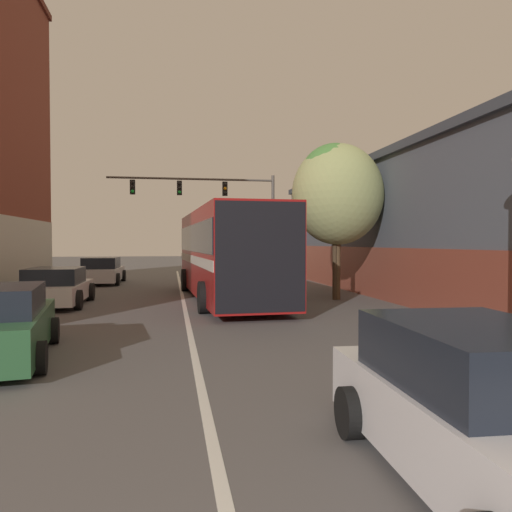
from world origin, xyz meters
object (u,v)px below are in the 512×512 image
at_px(hatchback_foreground, 489,413).
at_px(parked_car_left_near, 102,271).
at_px(street_tree_near, 338,194).
at_px(traffic_signal_gantry, 217,200).
at_px(street_tree_far, 335,187).
at_px(parked_car_left_far, 56,287).
at_px(bus, 227,250).

height_order(hatchback_foreground, parked_car_left_near, hatchback_foreground).
xyz_separation_m(hatchback_foreground, street_tree_near, (3.51, 14.30, 3.35)).
distance_m(traffic_signal_gantry, street_tree_far, 10.86).
relative_size(parked_car_left_far, street_tree_near, 0.74).
distance_m(parked_car_left_far, traffic_signal_gantry, 12.86).
xyz_separation_m(traffic_signal_gantry, street_tree_near, (3.69, -10.20, -0.57)).
relative_size(hatchback_foreground, traffic_signal_gantry, 0.46).
height_order(hatchback_foreground, street_tree_near, street_tree_near).
bearing_deg(parked_car_left_near, traffic_signal_gantry, -80.29).
relative_size(bus, hatchback_foreground, 2.71).
xyz_separation_m(hatchback_foreground, parked_car_left_far, (-6.70, 14.14, -0.04)).
xyz_separation_m(bus, hatchback_foreground, (0.68, -15.01, -1.22)).
bearing_deg(parked_car_left_far, street_tree_far, -89.78).
bearing_deg(street_tree_near, hatchback_foreground, -103.77).
bearing_deg(traffic_signal_gantry, parked_car_left_near, -171.04).
height_order(street_tree_near, street_tree_far, street_tree_near).
height_order(parked_car_left_near, street_tree_near, street_tree_near).
relative_size(traffic_signal_gantry, street_tree_far, 1.59).
bearing_deg(street_tree_near, parked_car_left_near, 137.07).
height_order(parked_car_left_far, street_tree_far, street_tree_far).
bearing_deg(street_tree_near, parked_car_left_far, -179.10).
relative_size(bus, parked_car_left_far, 2.66).
distance_m(hatchback_foreground, parked_car_left_near, 24.38).
relative_size(parked_car_left_far, traffic_signal_gantry, 0.47).
bearing_deg(parked_car_left_near, parked_car_left_far, 179.00).
relative_size(parked_car_left_near, traffic_signal_gantry, 0.50).
bearing_deg(traffic_signal_gantry, hatchback_foreground, -89.57).
relative_size(hatchback_foreground, street_tree_far, 0.73).
distance_m(bus, street_tree_far, 4.78).
xyz_separation_m(bus, parked_car_left_near, (-5.73, 8.51, -1.22)).
distance_m(parked_car_left_far, street_tree_far, 10.73).
relative_size(hatchback_foreground, parked_car_left_near, 0.93).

